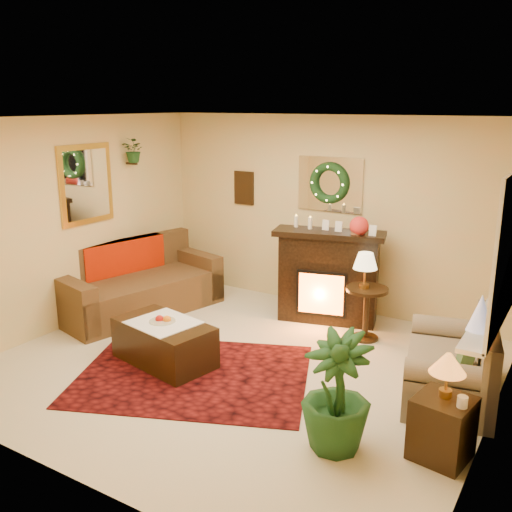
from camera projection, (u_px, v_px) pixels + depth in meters
The scene contains 31 objects.
floor at pixel (239, 366), 6.14m from camera, with size 5.00×5.00×0.00m, color beige.
ceiling at pixel (237, 118), 5.46m from camera, with size 5.00×5.00×0.00m, color white.
wall_back at pixel (330, 214), 7.66m from camera, with size 5.00×5.00×0.00m, color #EFD88C.
wall_front at pixel (61, 319), 3.95m from camera, with size 5.00×5.00×0.00m, color #EFD88C.
wall_left at pixel (69, 223), 7.06m from camera, with size 4.50×4.50×0.00m, color #EFD88C.
wall_right at pixel (500, 290), 4.54m from camera, with size 4.50×4.50×0.00m, color #EFD88C.
area_rug at pixel (194, 375), 5.93m from camera, with size 2.34×1.76×0.01m, color maroon.
sofa at pixel (139, 281), 7.63m from camera, with size 0.95×2.17×0.93m, color #412116.
red_throw at pixel (143, 276), 7.79m from camera, with size 0.76×1.23×0.02m, color red.
fireplace at pixel (328, 280), 7.29m from camera, with size 1.23×0.39×1.13m, color black.
poinsettia at pixel (359, 226), 6.90m from camera, with size 0.23×0.23×0.23m, color red.
mantel_candle_a at pixel (296, 222), 7.32m from camera, with size 0.05×0.05×0.16m, color beige.
mantel_candle_b at pixel (310, 224), 7.20m from camera, with size 0.06×0.06×0.17m, color #EFE5C1.
mantel_mirror at pixel (330, 184), 7.53m from camera, with size 0.92×0.02×0.72m, color white.
wreath at pixel (329, 183), 7.50m from camera, with size 0.55×0.55×0.11m, color #194719.
wall_art at pixel (244, 188), 8.25m from camera, with size 0.32×0.03×0.48m, color #381E11.
gold_mirror at pixel (86, 184), 7.18m from camera, with size 0.03×0.84×1.00m, color gold.
hanging_plant at pixel (135, 162), 7.67m from camera, with size 0.33×0.28×0.36m, color #194719.
loveseat at pixel (450, 354), 5.44m from camera, with size 0.78×1.34×0.78m, color tan.
window_frame at pixel (512, 245), 4.94m from camera, with size 0.03×1.86×1.36m, color white.
window_glass at pixel (510, 245), 4.95m from camera, with size 0.02×1.70×1.22m, color black.
window_sill at pixel (491, 316), 5.17m from camera, with size 0.22×1.86×0.04m, color white.
mini_tree at pixel (481, 313), 4.77m from camera, with size 0.22×0.22×0.32m, color silver.
sill_plant at pixel (508, 274), 5.70m from camera, with size 0.30×0.24×0.54m, color black.
side_table_round at pixel (366, 313), 6.77m from camera, with size 0.50×0.50×0.64m, color #462518.
lamp_cream at pixel (365, 269), 6.62m from camera, with size 0.28×0.28×0.43m, color beige.
end_table_square at pixel (442, 427), 4.50m from camera, with size 0.42×0.42×0.52m, color #441A0F.
lamp_tiffany at pixel (447, 370), 4.41m from camera, with size 0.29×0.29×0.42m, color orange.
coffee_table at pixel (164, 345), 6.17m from camera, with size 1.10×0.61×0.46m, color #362214.
fruit_bowl at pixel (162, 323), 6.13m from camera, with size 0.28×0.28×0.07m, color beige.
floor_palm at pixel (336, 398), 4.58m from camera, with size 1.69×1.69×3.02m, color #1E5818.
Camera 1 is at (3.08, -4.70, 2.75)m, focal length 40.00 mm.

